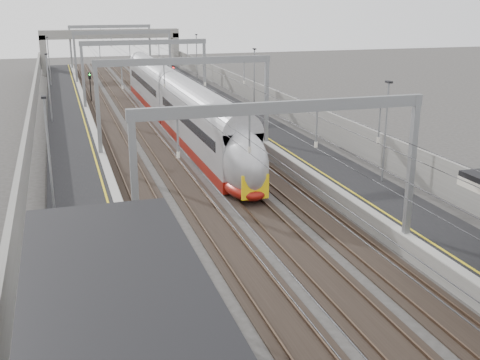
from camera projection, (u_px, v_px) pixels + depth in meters
platform_left at (75, 152)px, 45.67m from camera, size 4.00×120.00×1.00m
platform_right at (273, 138)px, 50.13m from camera, size 4.00×120.00×1.00m
tracks at (179, 150)px, 48.03m from camera, size 11.40×140.00×0.20m
overhead_line at (162, 64)px, 52.32m from camera, size 13.00×140.00×6.60m
overbridge at (111, 39)px, 96.86m from camera, size 22.00×2.20×6.90m
wall_left at (30, 140)px, 44.46m from camera, size 0.30×120.00×3.20m
wall_right at (309, 123)px, 50.70m from camera, size 0.30×120.00×3.20m
train at (179, 109)px, 54.58m from camera, size 2.61×47.58×4.13m
signal_green at (90, 82)px, 69.63m from camera, size 0.32×0.32×3.48m
signal_red_near at (164, 81)px, 70.50m from camera, size 0.32×0.32×3.48m
signal_red_far at (173, 74)px, 76.42m from camera, size 0.32×0.32×3.48m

